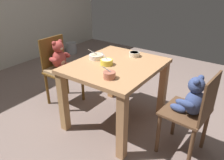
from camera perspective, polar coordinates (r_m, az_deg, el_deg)
ground_plane at (r=2.67m, az=0.89°, el=-10.67°), size 5.20×5.20×0.04m
dining_table at (r=2.36m, az=0.99°, el=1.05°), size 0.99×0.85×0.72m
teddy_chair_far_center at (r=2.86m, az=-13.15°, el=4.23°), size 0.41×0.37×0.86m
teddy_chair_near_front at (r=2.06m, az=20.04°, el=-5.92°), size 0.43×0.41×0.84m
porridge_bowl_cream_near_right at (r=2.53m, az=5.78°, el=6.65°), size 0.12×0.12×0.05m
porridge_bowl_yellow_center at (r=2.28m, az=-1.41°, el=4.68°), size 0.13×0.14×0.12m
porridge_bowl_white_far_center at (r=2.44m, az=-4.19°, el=6.02°), size 0.16×0.16×0.13m
porridge_bowl_terracotta_near_left at (r=1.98m, az=-0.68°, el=1.34°), size 0.11×0.11×0.12m
metal_pail at (r=4.88m, az=-10.45°, el=8.15°), size 0.22×0.22×0.23m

